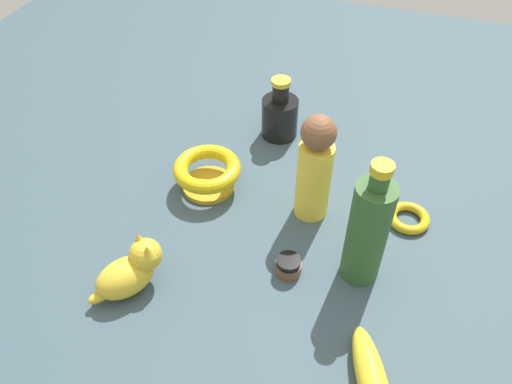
% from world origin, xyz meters
% --- Properties ---
extents(ground, '(2.00, 2.00, 0.00)m').
position_xyz_m(ground, '(0.00, 0.00, 0.00)').
color(ground, '#384C56').
extents(bottle_short, '(0.08, 0.08, 0.14)m').
position_xyz_m(bottle_short, '(-0.03, 0.27, 0.05)').
color(bottle_short, black).
rests_on(bottle_short, ground).
extents(cat_figurine, '(0.11, 0.12, 0.10)m').
position_xyz_m(cat_figurine, '(-0.15, -0.21, 0.04)').
color(cat_figurine, gold).
rests_on(cat_figurine, ground).
extents(bowl, '(0.13, 0.13, 0.06)m').
position_xyz_m(bowl, '(-0.12, 0.06, 0.04)').
color(bowl, gold).
rests_on(bowl, ground).
extents(bangle, '(0.08, 0.08, 0.02)m').
position_xyz_m(bangle, '(0.27, 0.09, 0.01)').
color(bangle, gold).
rests_on(bangle, ground).
extents(nail_polish_jar, '(0.05, 0.05, 0.03)m').
position_xyz_m(nail_polish_jar, '(0.09, -0.10, 0.02)').
color(nail_polish_jar, brown).
rests_on(nail_polish_jar, ground).
extents(bottle_tall, '(0.07, 0.07, 0.25)m').
position_xyz_m(bottle_tall, '(0.21, -0.06, 0.11)').
color(bottle_tall, '#2F5626').
rests_on(bottle_tall, ground).
extents(banana, '(0.11, 0.18, 0.04)m').
position_xyz_m(banana, '(0.26, -0.26, 0.02)').
color(banana, gold).
rests_on(banana, ground).
extents(person_figure_adult, '(0.09, 0.09, 0.22)m').
position_xyz_m(person_figure_adult, '(0.09, 0.06, 0.11)').
color(person_figure_adult, yellow).
rests_on(person_figure_adult, ground).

